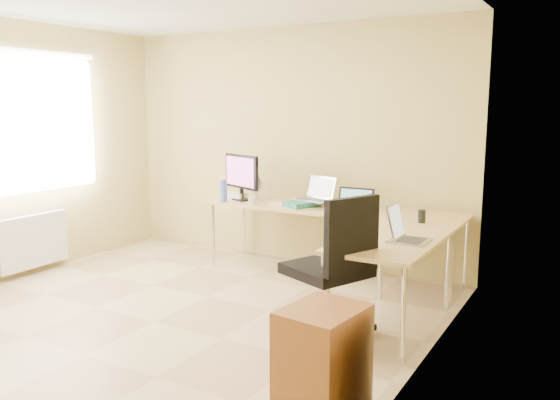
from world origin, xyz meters
The scene contains 23 objects.
floor centered at (0.00, 0.00, 0.00)m, with size 4.50×4.50×0.00m, color #CAB186.
wall_back centered at (0.00, 2.25, 1.30)m, with size 4.50×4.50×0.00m, color tan.
wall_right centered at (2.10, 0.00, 1.30)m, with size 4.50×4.50×0.00m, color tan.
desk_main centered at (0.72, 1.85, 0.36)m, with size 2.65×0.70×0.73m, color tan.
desk_return centered at (1.70, 0.85, 0.36)m, with size 0.70×1.30×0.73m, color tan.
monitor centered at (-0.32, 1.77, 0.98)m, with size 0.58×0.19×0.50m, color black.
book_stack centered at (0.43, 1.75, 0.76)m, with size 0.24×0.32×0.05m, color #1F6356.
laptop_center centered at (0.53, 1.84, 0.91)m, with size 0.38×0.29×0.25m, color silver.
laptop_black centered at (1.00, 1.74, 0.84)m, with size 0.36×0.26×0.23m, color black.
keyboard centered at (0.29, 1.73, 0.74)m, with size 0.42×0.12×0.02m, color silver.
mouse centered at (1.12, 1.61, 0.75)m, with size 0.11×0.07×0.04m, color white.
mug centered at (-0.04, 1.55, 0.78)m, with size 0.10×0.10×0.09m, color silver.
cd_stack centered at (0.25, 1.77, 0.74)m, with size 0.11×0.11×0.03m, color #ADACBB.
water_bottle centered at (-0.40, 1.55, 0.85)m, with size 0.07×0.07×0.25m, color #4564B7.
papers centered at (-0.23, 1.94, 0.73)m, with size 0.24×0.34×0.01m, color beige.
white_box centered at (-0.40, 1.80, 0.76)m, with size 0.19×0.14×0.07m, color white.
desk_fan centered at (-0.20, 1.89, 0.86)m, with size 0.21×0.21×0.26m, color beige.
black_cup centered at (1.73, 1.55, 0.79)m, with size 0.07×0.07×0.11m, color black.
laptop_return centered at (1.85, 0.81, 0.84)m, with size 0.27×0.34×0.23m, color #A3A5B5.
office_chair centered at (1.36, 0.40, 0.50)m, with size 0.68×0.68×1.13m, color black.
cabinet centered at (1.85, -0.68, 0.36)m, with size 0.37×0.46×0.64m, color brown.
radiator centered at (-2.03, 0.40, 0.35)m, with size 0.09×0.80×0.55m, color white.
window centered at (-2.05, 0.40, 1.55)m, with size 0.10×1.80×1.40m, color white.
Camera 1 is at (3.10, -3.31, 1.75)m, focal length 36.54 mm.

